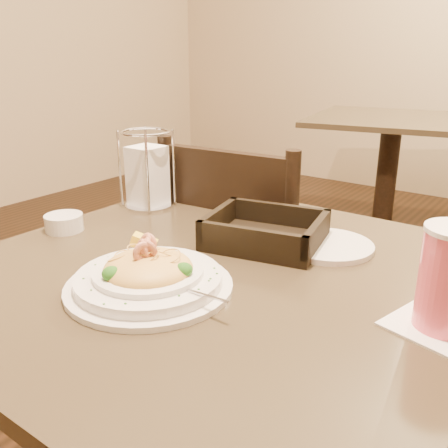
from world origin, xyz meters
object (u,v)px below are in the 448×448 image
Objects in this scene: background_table at (389,158)px; butter_ramekin at (64,223)px; main_table at (218,378)px; pasta_bowl at (149,275)px; side_plate at (328,246)px; dining_chair_near at (247,285)px; napkin_caddy at (147,174)px; bread_basket at (265,234)px.

background_table is 2.35m from butter_ramekin.
pasta_bowl is at bearing -106.87° from main_table.
main_table is 0.30m from pasta_bowl.
side_plate is (0.16, 0.34, -0.02)m from pasta_bowl.
main_table and background_table have the same top height.
dining_chair_near is 5.09× the size of side_plate.
dining_chair_near reaches higher than pasta_bowl.
side_plate is 2.20× the size of butter_ramekin.
napkin_caddy reaches higher than side_plate.
pasta_bowl is 1.60× the size of napkin_caddy.
main_table is 0.53m from napkin_caddy.
pasta_bowl is at bearing -99.63° from bread_basket.
dining_chair_near reaches higher than side_plate.
dining_chair_near is 11.22× the size of butter_ramekin.
bread_basket is at bearing -78.17° from background_table.
side_plate is (0.12, 0.21, 0.25)m from main_table.
napkin_caddy reaches higher than dining_chair_near.
napkin_caddy is at bearing -179.16° from side_plate.
main_table is 0.30m from bread_basket.
bread_basket is 0.38m from napkin_caddy.
butter_ramekin is (-0.40, -0.19, -0.00)m from bread_basket.
side_plate is (0.33, -0.21, 0.27)m from dining_chair_near.
dining_chair_near is 0.57m from butter_ramekin.
bread_basket is at bearing -154.53° from side_plate.
side_plate is at bearing 59.44° from main_table.
side_plate reaches higher than main_table.
dining_chair_near is at bearing -82.92° from background_table.
pasta_bowl is at bearing 101.76° from dining_chair_near.
background_table is 2.12m from napkin_caddy.
butter_ramekin reaches higher than background_table.
bread_basket is (0.45, -2.14, 0.26)m from background_table.
main_table is 2.90× the size of pasta_bowl.
napkin_caddy reaches higher than butter_ramekin.
dining_chair_near is at bearing 67.93° from butter_ramekin.
dining_chair_near is at bearing 106.69° from pasta_bowl.
background_table is at bearing 105.10° from side_plate.
butter_ramekin reaches higher than side_plate.
side_plate is at bearing 142.42° from dining_chair_near.
pasta_bowl reaches higher than bread_basket.
pasta_bowl is 1.19× the size of bread_basket.
background_table is 5.43× the size of napkin_caddy.
side_plate is at bearing 25.47° from bread_basket.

